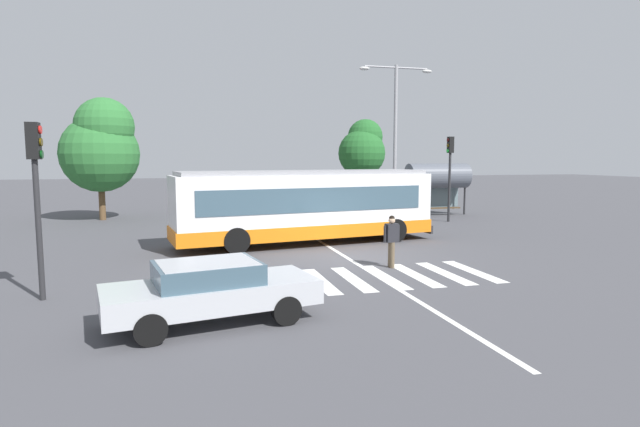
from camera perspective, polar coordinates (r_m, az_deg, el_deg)
name	(u,v)px	position (r m, az deg, el deg)	size (l,w,h in m)	color
ground_plane	(352,259)	(18.11, 3.67, -5.12)	(160.00, 160.00, 0.00)	#47474C
city_transit_bus	(306,206)	(21.11, -1.64, 0.87)	(11.28, 4.17, 3.06)	black
pedestrian_crossing_street	(392,238)	(16.63, 8.07, -2.79)	(0.58, 0.31, 1.72)	brown
foreground_sedan	(211,288)	(11.26, -12.22, -8.25)	(4.76, 2.63, 1.35)	black
parked_car_teal	(234,203)	(32.10, -9.66, 1.14)	(1.89, 4.51, 1.35)	black
parked_car_red	(279,202)	(32.87, -4.66, 1.33)	(1.92, 4.52, 1.35)	black
parked_car_black	(319,201)	(33.50, -0.16, 1.44)	(1.91, 4.52, 1.35)	black
parked_car_silver	(357,200)	(34.34, 4.16, 1.54)	(2.18, 4.63, 1.35)	black
traffic_light_near_corner	(36,182)	(14.30, -29.38, 3.16)	(0.33, 0.32, 4.43)	#28282B
traffic_light_far_corner	(450,165)	(29.32, 14.44, 5.32)	(0.33, 0.32, 4.77)	#28282B
bus_stop_shelter	(438,177)	(32.54, 13.12, 4.05)	(3.99, 1.54, 3.25)	#28282B
twin_arm_street_lamp	(395,126)	(29.65, 8.50, 9.79)	(4.42, 0.32, 8.83)	#939399
background_tree_left	(101,146)	(31.76, -23.45, 7.00)	(4.39, 4.39, 7.01)	brown
background_tree_right	(363,149)	(37.99, 4.85, 7.32)	(3.49, 3.49, 6.49)	brown
crosswalk_painted_stripes	(384,277)	(15.47, 7.27, -7.10)	(6.47, 3.21, 0.01)	silver
lane_center_line	(333,249)	(19.94, 1.48, -4.04)	(0.16, 24.00, 0.01)	silver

